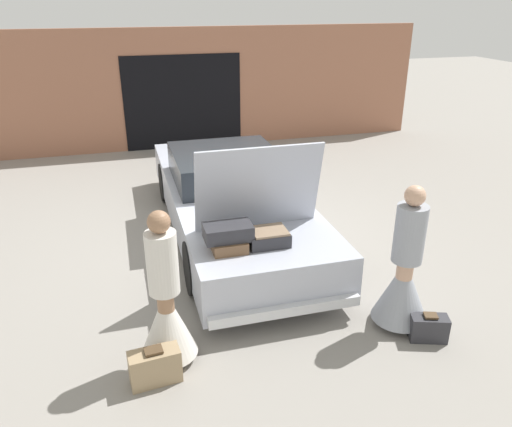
% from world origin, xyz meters
% --- Properties ---
extents(ground_plane, '(40.00, 40.00, 0.00)m').
position_xyz_m(ground_plane, '(0.00, 0.00, 0.00)').
color(ground_plane, gray).
extents(garage_wall_back, '(12.00, 0.14, 2.80)m').
position_xyz_m(garage_wall_back, '(0.00, 5.08, 1.39)').
color(garage_wall_back, '#9E664C').
rests_on(garage_wall_back, ground_plane).
extents(car, '(1.88, 5.37, 1.86)m').
position_xyz_m(car, '(-0.00, 0.01, 0.57)').
color(car, '#B2B7C6').
rests_on(car, ground_plane).
extents(person_left, '(0.58, 0.58, 1.67)m').
position_xyz_m(person_left, '(-1.30, -2.78, 0.60)').
color(person_left, '#997051').
rests_on(person_left, ground_plane).
extents(person_right, '(0.63, 0.63, 1.69)m').
position_xyz_m(person_right, '(1.30, -2.88, 0.60)').
color(person_right, tan).
rests_on(person_right, ground_plane).
extents(suitcase_beside_left_person, '(0.51, 0.27, 0.38)m').
position_xyz_m(suitcase_beside_left_person, '(-1.47, -3.08, 0.18)').
color(suitcase_beside_left_person, '#9E8460').
rests_on(suitcase_beside_left_person, ground_plane).
extents(suitcase_beside_right_person, '(0.44, 0.31, 0.32)m').
position_xyz_m(suitcase_beside_right_person, '(1.45, -3.22, 0.15)').
color(suitcase_beside_right_person, '#2D2D33').
rests_on(suitcase_beside_right_person, ground_plane).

